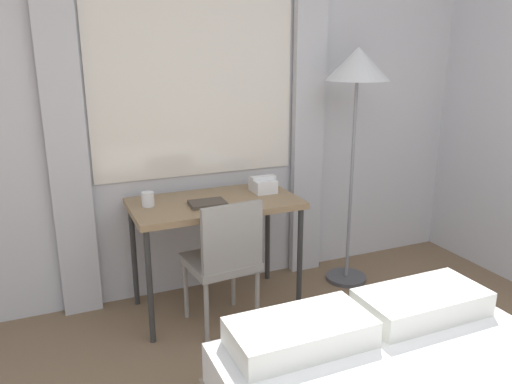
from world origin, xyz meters
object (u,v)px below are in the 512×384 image
desk (215,211)px  standing_lamp (357,80)px  telephone (263,185)px  mug (148,199)px  book (208,203)px  desk_chair (224,257)px

desk → standing_lamp: size_ratio=0.63×
desk → standing_lamp: bearing=-0.3°
telephone → mug: size_ratio=1.88×
book → mug: 0.37m
desk_chair → standing_lamp: size_ratio=0.50×
desk_chair → telephone: (0.41, 0.33, 0.32)m
desk → book: size_ratio=4.68×
desk_chair → book: (-0.04, 0.20, 0.29)m
standing_lamp → book: 1.32m
book → desk_chair: bearing=-79.9°
desk → desk_chair: size_ratio=1.26×
book → telephone: bearing=17.4°
mug → book: bearing=-20.7°
standing_lamp → mug: 1.61m
desk → desk_chair: desk_chair is taller
desk → telephone: bearing=9.2°
desk_chair → mug: 0.59m
standing_lamp → mug: standing_lamp is taller
standing_lamp → mug: size_ratio=19.01×
standing_lamp → telephone: size_ratio=10.09×
telephone → desk: bearing=-170.8°
book → mug: mug is taller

